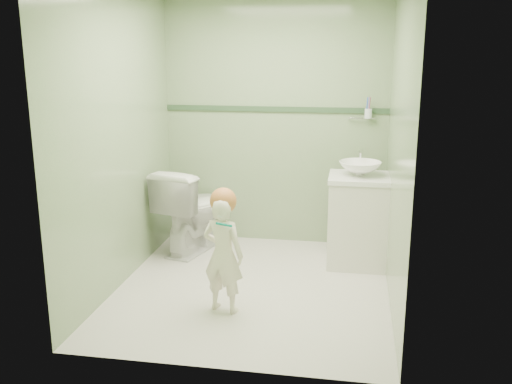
# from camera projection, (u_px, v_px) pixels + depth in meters

# --- Properties ---
(ground) EXTENTS (2.50, 2.50, 0.00)m
(ground) POSITION_uv_depth(u_px,v_px,m) (253.00, 287.00, 4.69)
(ground) COLOR silver
(ground) RESTS_ON ground
(room_shell) EXTENTS (2.50, 2.54, 2.40)m
(room_shell) POSITION_uv_depth(u_px,v_px,m) (253.00, 144.00, 4.39)
(room_shell) COLOR #86A777
(room_shell) RESTS_ON ground
(trim_stripe) EXTENTS (2.20, 0.02, 0.05)m
(trim_stripe) POSITION_uv_depth(u_px,v_px,m) (275.00, 109.00, 5.54)
(trim_stripe) COLOR #314D32
(trim_stripe) RESTS_ON room_shell
(vanity) EXTENTS (0.52, 0.50, 0.80)m
(vanity) POSITION_uv_depth(u_px,v_px,m) (358.00, 222.00, 5.12)
(vanity) COLOR silver
(vanity) RESTS_ON ground
(counter) EXTENTS (0.54, 0.52, 0.04)m
(counter) POSITION_uv_depth(u_px,v_px,m) (360.00, 178.00, 5.02)
(counter) COLOR white
(counter) RESTS_ON vanity
(basin) EXTENTS (0.37, 0.37, 0.13)m
(basin) POSITION_uv_depth(u_px,v_px,m) (360.00, 169.00, 5.00)
(basin) COLOR white
(basin) RESTS_ON counter
(faucet) EXTENTS (0.03, 0.13, 0.18)m
(faucet) POSITION_uv_depth(u_px,v_px,m) (360.00, 156.00, 5.15)
(faucet) COLOR silver
(faucet) RESTS_ON counter
(cup_holder) EXTENTS (0.26, 0.07, 0.21)m
(cup_holder) POSITION_uv_depth(u_px,v_px,m) (368.00, 113.00, 5.34)
(cup_holder) COLOR silver
(cup_holder) RESTS_ON room_shell
(toilet) EXTENTS (0.67, 0.91, 0.83)m
(toilet) POSITION_uv_depth(u_px,v_px,m) (192.00, 209.00, 5.47)
(toilet) COLOR white
(toilet) RESTS_ON ground
(toddler) EXTENTS (0.37, 0.29, 0.88)m
(toddler) POSITION_uv_depth(u_px,v_px,m) (223.00, 255.00, 4.18)
(toddler) COLOR white
(toddler) RESTS_ON ground
(hair_cap) EXTENTS (0.20, 0.20, 0.20)m
(hair_cap) POSITION_uv_depth(u_px,v_px,m) (223.00, 201.00, 4.10)
(hair_cap) COLOR #C5733A
(hair_cap) RESTS_ON toddler
(teal_toothbrush) EXTENTS (0.11, 0.14, 0.08)m
(teal_toothbrush) POSITION_uv_depth(u_px,v_px,m) (224.00, 224.00, 3.97)
(teal_toothbrush) COLOR #037E6F
(teal_toothbrush) RESTS_ON toddler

